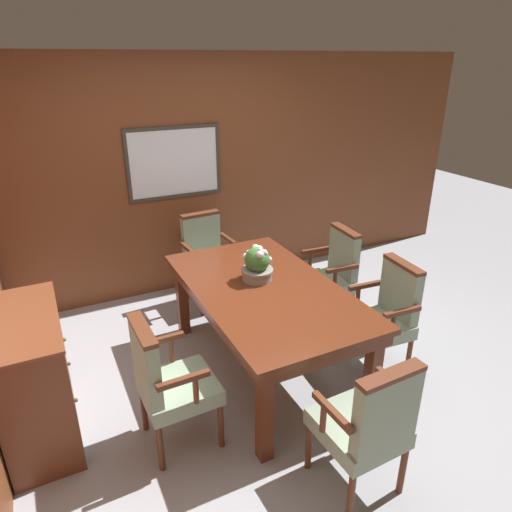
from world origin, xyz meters
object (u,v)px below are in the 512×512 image
(chair_right_near, at_px, (385,313))
(chair_left_near, at_px, (167,380))
(chair_right_far, at_px, (331,272))
(potted_plant, at_px, (257,265))
(chair_head_far, at_px, (207,255))
(sideboard_cabinet, at_px, (35,378))
(chair_head_near, at_px, (368,422))
(dining_table, at_px, (265,298))

(chair_right_near, height_order, chair_left_near, same)
(chair_right_far, distance_m, potted_plant, 1.03)
(chair_right_far, bearing_deg, chair_right_near, 0.22)
(chair_left_near, bearing_deg, chair_head_far, -29.33)
(chair_right_near, relative_size, sideboard_cabinet, 0.98)
(chair_head_far, xyz_separation_m, chair_right_far, (0.91, -0.92, 0.00))
(chair_right_near, relative_size, potted_plant, 3.33)
(chair_left_near, relative_size, potted_plant, 3.33)
(chair_head_near, height_order, chair_left_near, same)
(potted_plant, bearing_deg, chair_left_near, -148.37)
(dining_table, distance_m, chair_head_far, 1.34)
(chair_right_far, height_order, potted_plant, potted_plant)
(chair_left_near, height_order, sideboard_cabinet, chair_left_near)
(dining_table, height_order, chair_right_far, chair_right_far)
(chair_right_far, bearing_deg, sideboard_cabinet, -78.19)
(potted_plant, bearing_deg, chair_right_far, 16.27)
(chair_head_near, relative_size, chair_right_near, 1.00)
(chair_head_near, bearing_deg, chair_head_far, -92.56)
(dining_table, bearing_deg, chair_head_near, -90.59)
(chair_right_near, bearing_deg, chair_right_far, -179.38)
(sideboard_cabinet, bearing_deg, chair_right_near, -10.09)
(dining_table, height_order, chair_right_near, chair_right_near)
(dining_table, relative_size, chair_right_near, 1.98)
(chair_head_far, xyz_separation_m, sideboard_cabinet, (-1.69, -1.27, -0.06))
(chair_right_near, xyz_separation_m, chair_right_far, (0.05, 0.81, 0.00))
(chair_head_far, height_order, chair_left_near, same)
(chair_head_near, bearing_deg, chair_left_near, -45.54)
(chair_right_near, relative_size, chair_left_near, 1.00)
(chair_head_far, relative_size, potted_plant, 3.33)
(dining_table, bearing_deg, sideboard_cabinet, 178.21)
(dining_table, height_order, chair_head_far, chair_head_far)
(chair_right_far, bearing_deg, chair_left_near, -61.63)
(chair_head_near, relative_size, sideboard_cabinet, 0.98)
(chair_head_near, distance_m, sideboard_cabinet, 2.13)
(chair_head_far, height_order, chair_right_far, same)
(chair_right_near, bearing_deg, dining_table, -110.22)
(dining_table, relative_size, sideboard_cabinet, 1.94)
(dining_table, distance_m, chair_right_far, 1.03)
(chair_right_far, bearing_deg, dining_table, -62.20)
(chair_left_near, bearing_deg, potted_plant, -59.77)
(dining_table, height_order, chair_head_near, chair_head_near)
(dining_table, bearing_deg, potted_plant, 87.54)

